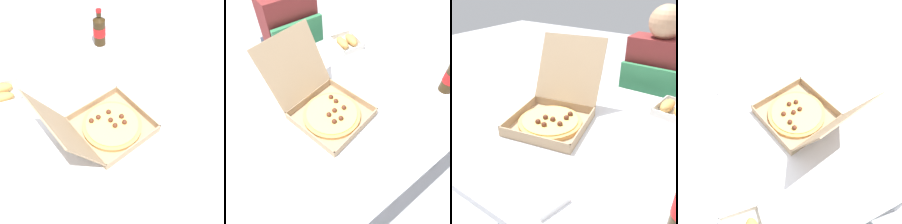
# 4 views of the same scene
# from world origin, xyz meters

# --- Properties ---
(ground_plane) EXTENTS (10.00, 10.00, 0.00)m
(ground_plane) POSITION_xyz_m (0.00, 0.00, 0.00)
(ground_plane) COLOR #B2B2B7
(dining_table) EXTENTS (1.28, 1.01, 0.72)m
(dining_table) POSITION_xyz_m (0.00, 0.00, 0.65)
(dining_table) COLOR white
(dining_table) RESTS_ON ground_plane
(pizza_box_open) EXTENTS (0.40, 0.51, 0.33)m
(pizza_box_open) POSITION_xyz_m (-0.09, -0.01, 0.76)
(pizza_box_open) COLOR tan
(pizza_box_open) RESTS_ON dining_table
(paper_menu) EXTENTS (0.23, 0.17, 0.00)m
(paper_menu) POSITION_xyz_m (-0.31, 0.26, 0.72)
(paper_menu) COLOR white
(paper_menu) RESTS_ON dining_table
(napkin_pile) EXTENTS (0.13, 0.13, 0.02)m
(napkin_pile) POSITION_xyz_m (0.15, -0.38, 0.73)
(napkin_pile) COLOR white
(napkin_pile) RESTS_ON dining_table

